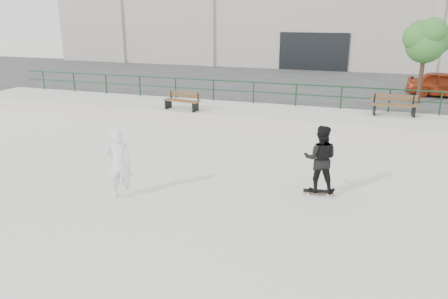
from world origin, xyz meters
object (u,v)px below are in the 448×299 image
(bench_left, at_px, (182,101))
(skateboard, at_px, (318,191))
(tree, at_px, (427,39))
(standing_skater, at_px, (320,159))
(bench_right, at_px, (394,105))
(seated_skater, at_px, (119,163))
(red_car, at_px, (446,84))

(bench_left, bearing_deg, skateboard, -33.88)
(tree, distance_m, standing_skater, 12.03)
(bench_right, relative_size, skateboard, 2.39)
(bench_right, height_order, tree, tree)
(tree, bearing_deg, bench_left, -153.80)
(bench_right, xyz_separation_m, tree, (1.21, 3.12, 2.51))
(standing_skater, bearing_deg, seated_skater, 15.94)
(red_car, height_order, skateboard, red_car)
(tree, distance_m, seated_skater, 15.65)
(bench_left, distance_m, bench_right, 8.98)
(bench_left, height_order, seated_skater, seated_skater)
(tree, bearing_deg, seated_skater, -121.97)
(skateboard, bearing_deg, seated_skater, -169.88)
(tree, height_order, standing_skater, tree)
(skateboard, bearing_deg, tree, 63.87)
(bench_left, xyz_separation_m, standing_skater, (6.73, -6.38, 0.10))
(bench_left, distance_m, tree, 11.44)
(tree, relative_size, seated_skater, 2.15)
(bench_right, height_order, standing_skater, standing_skater)
(red_car, height_order, standing_skater, standing_skater)
(bench_right, height_order, red_car, red_car)
(bench_right, bearing_deg, skateboard, -111.01)
(standing_skater, bearing_deg, bench_right, -108.29)
(bench_left, distance_m, skateboard, 9.31)
(bench_right, bearing_deg, bench_left, -175.27)
(bench_right, bearing_deg, tree, 61.85)
(tree, height_order, skateboard, tree)
(bench_left, height_order, red_car, red_car)
(standing_skater, distance_m, seated_skater, 5.22)
(standing_skater, height_order, seated_skater, standing_skater)
(bench_right, relative_size, standing_skater, 1.07)
(tree, xyz_separation_m, red_car, (1.40, 2.12, -2.30))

